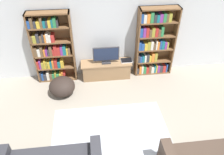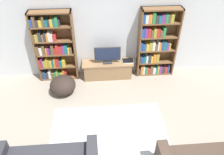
{
  "view_description": "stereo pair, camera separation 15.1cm",
  "coord_description": "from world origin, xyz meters",
  "views": [
    {
      "loc": [
        -0.49,
        -1.04,
        3.7
      ],
      "look_at": [
        -0.02,
        2.95,
        0.7
      ],
      "focal_mm": 35.0,
      "sensor_mm": 36.0,
      "label": 1
    },
    {
      "loc": [
        -0.34,
        -1.05,
        3.7
      ],
      "look_at": [
        -0.02,
        2.95,
        0.7
      ],
      "focal_mm": 35.0,
      "sensor_mm": 36.0,
      "label": 2
    }
  ],
  "objects": [
    {
      "name": "laptop",
      "position": [
        0.5,
        3.96,
        0.49
      ],
      "size": [
        0.31,
        0.24,
        0.03
      ],
      "color": "silver",
      "rests_on": "tv_stand"
    },
    {
      "name": "bookshelf_right",
      "position": [
        1.24,
        4.05,
        0.93
      ],
      "size": [
        1.03,
        0.3,
        1.91
      ],
      "color": "brown",
      "rests_on": "ground_plane"
    },
    {
      "name": "area_rug",
      "position": [
        -0.17,
        1.95,
        0.01
      ],
      "size": [
        2.44,
        1.58,
        0.02
      ],
      "color": "#B2B7C1",
      "rests_on": "ground_plane"
    },
    {
      "name": "beanbag_ottoman",
      "position": [
        -1.24,
        3.34,
        0.24
      ],
      "size": [
        0.65,
        0.65,
        0.47
      ],
      "primitive_type": "ellipsoid",
      "color": "#2D231E",
      "rests_on": "ground_plane"
    },
    {
      "name": "bookshelf_left",
      "position": [
        -1.46,
        4.05,
        0.93
      ],
      "size": [
        1.03,
        0.3,
        1.91
      ],
      "color": "brown",
      "rests_on": "ground_plane"
    },
    {
      "name": "wall_back",
      "position": [
        0.0,
        4.23,
        1.3
      ],
      "size": [
        8.8,
        0.06,
        2.6
      ],
      "color": "silver",
      "rests_on": "ground_plane"
    },
    {
      "name": "tv_stand",
      "position": [
        -0.06,
        3.95,
        0.24
      ],
      "size": [
        1.38,
        0.44,
        0.47
      ],
      "color": "#8E6B47",
      "rests_on": "ground_plane"
    },
    {
      "name": "television",
      "position": [
        -0.06,
        3.93,
        0.72
      ],
      "size": [
        0.7,
        0.16,
        0.47
      ],
      "color": "#2D2D33",
      "rests_on": "tv_stand"
    }
  ]
}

